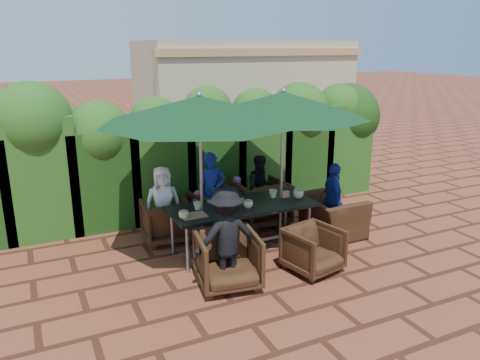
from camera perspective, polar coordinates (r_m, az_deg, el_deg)
name	(u,v)px	position (r m, az deg, el deg)	size (l,w,h in m)	color
ground	(235,259)	(7.10, -0.55, -9.55)	(80.00, 80.00, 0.00)	brown
dining_table	(241,209)	(7.11, 0.18, -3.61)	(2.19, 0.90, 0.75)	black
umbrella_left	(200,110)	(6.56, -4.96, 8.52)	(2.84, 2.84, 2.46)	gray
umbrella_right	(283,105)	(7.14, 5.29, 9.12)	(2.60, 2.60, 2.46)	gray
chair_far_left	(166,219)	(7.67, -9.01, -4.70)	(0.73, 0.68, 0.75)	black
chair_far_mid	(217,207)	(8.07, -2.88, -3.32)	(0.76, 0.71, 0.78)	black
chair_far_right	(261,200)	(8.27, 2.56, -2.50)	(0.85, 0.79, 0.87)	black
chair_near_left	(228,257)	(6.20, -1.49, -9.42)	(0.78, 0.73, 0.81)	black
chair_near_right	(313,248)	(6.68, 8.95, -8.15)	(0.68, 0.64, 0.70)	black
chair_end_right	(331,209)	(7.95, 11.06, -3.54)	(1.01, 0.66, 0.88)	black
adult_far_left	(163,203)	(7.73, -9.37, -2.75)	(0.60, 0.35, 1.21)	white
adult_far_mid	(211,191)	(7.99, -3.50, -1.39)	(0.49, 0.40, 1.35)	navy
adult_far_right	(261,188)	(8.40, 2.60, -1.03)	(0.58, 0.35, 1.20)	black
adult_near_left	(226,237)	(6.10, -1.72, -6.98)	(0.88, 0.40, 1.37)	black
adult_end_right	(333,199)	(7.94, 11.27, -2.28)	(0.72, 0.36, 1.22)	navy
child_left	(198,212)	(7.94, -5.09, -3.86)	(0.27, 0.22, 0.74)	#D94C8C
child_right	(238,199)	(8.35, -0.22, -2.39)	(0.31, 0.25, 0.85)	#964EAA
pedestrian_a	(223,145)	(11.17, -2.12, 4.32)	(1.49, 0.53, 1.59)	green
pedestrian_b	(249,139)	(11.49, 1.08, 5.01)	(0.83, 0.51, 1.72)	#D94C8C
pedestrian_c	(292,134)	(12.21, 6.42, 5.56)	(1.10, 0.50, 1.72)	gray
cup_a	(184,215)	(6.56, -6.89, -4.24)	(0.14, 0.14, 0.11)	beige
cup_b	(198,206)	(6.90, -5.19, -3.14)	(0.12, 0.12, 0.12)	beige
cup_c	(248,204)	(6.93, 1.00, -2.97)	(0.15, 0.15, 0.12)	beige
cup_d	(273,194)	(7.42, 4.03, -1.67)	(0.13, 0.13, 0.13)	beige
cup_e	(298,194)	(7.44, 7.13, -1.69)	(0.17, 0.17, 0.13)	beige
ketchup_bottle	(233,198)	(7.11, -0.89, -2.24)	(0.04, 0.04, 0.17)	#B20C0A
sauce_bottle	(232,200)	(7.03, -0.97, -2.45)	(0.04, 0.04, 0.17)	#4C230C
serving_tray	(194,215)	(6.66, -5.67, -4.32)	(0.35, 0.25, 0.02)	#AC7A53
number_block_left	(229,204)	(6.99, -1.37, -2.88)	(0.12, 0.06, 0.10)	tan
number_block_right	(285,194)	(7.45, 5.54, -1.73)	(0.12, 0.06, 0.10)	tan
hedge_wall	(175,144)	(8.69, -7.96, 4.34)	(9.10, 1.60, 2.55)	#16320D
building	(243,96)	(14.29, 0.41, 10.21)	(6.20, 3.08, 3.20)	#BDB28D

